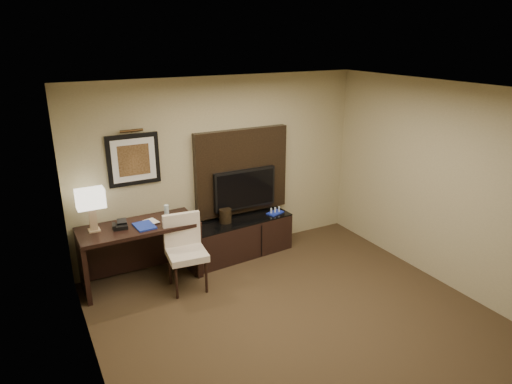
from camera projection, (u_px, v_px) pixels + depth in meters
floor at (315, 337)px, 5.18m from camera, size 4.50×5.00×0.01m
ceiling at (327, 96)px, 4.29m from camera, size 4.50×5.00×0.01m
wall_back at (222, 168)px, 6.82m from camera, size 4.50×0.01×2.70m
wall_left at (95, 279)px, 3.73m from camera, size 0.01×5.00×2.70m
wall_right at (466, 193)px, 5.74m from camera, size 0.01×5.00×2.70m
desk at (141, 253)px, 6.21m from camera, size 1.57×0.69×0.84m
credenza at (238, 238)px, 6.97m from camera, size 1.73×0.60×0.58m
tv_wall_panel at (242, 171)px, 6.93m from camera, size 1.50×0.12×1.30m
tv at (245, 189)px, 6.93m from camera, size 1.00×0.08×0.60m
artwork at (133, 160)px, 6.12m from camera, size 0.70×0.04×0.70m
picture_light at (131, 131)px, 5.96m from camera, size 0.04×0.04×0.30m
desk_chair at (187, 254)px, 5.99m from camera, size 0.55×0.62×1.03m
table_lamp at (92, 212)px, 5.82m from camera, size 0.33×0.20×0.52m
desk_phone at (120, 225)px, 5.97m from camera, size 0.21×0.19×0.09m
blue_folder at (144, 226)px, 6.03m from camera, size 0.26×0.34×0.02m
book at (146, 217)px, 6.08m from camera, size 0.16×0.05×0.21m
water_bottle at (167, 212)px, 6.27m from camera, size 0.07×0.07×0.20m
ice_bucket at (225, 216)px, 6.78m from camera, size 0.22×0.22×0.21m
minibar_tray at (275, 211)px, 7.13m from camera, size 0.30×0.23×0.09m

